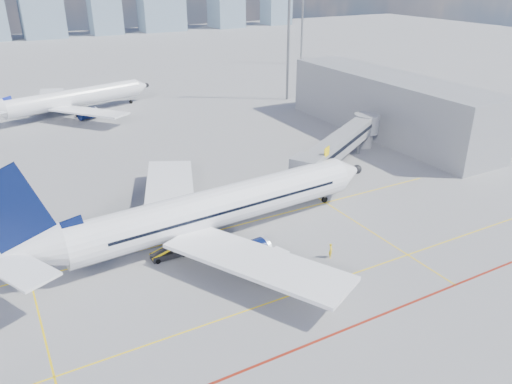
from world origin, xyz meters
The scene contains 13 objects.
ground centered at (0.00, 0.00, 0.00)m, with size 420.00×420.00×0.00m, color #939496.
apron_markings centered at (-0.58, -3.91, 0.01)m, with size 90.00×35.12×0.01m.
jet_bridge centered at (23.51, 16.91, 3.74)m, with size 23.55×15.78×6.30m.
terminal_block centered at (39.95, 26.00, 5.00)m, with size 10.00×42.00×10.00m.
floodlight_mast_ne centered at (38.00, 55.00, 13.59)m, with size 3.20×0.61×25.45m.
floodlight_mast_far centered at (65.00, 90.00, 13.59)m, with size 3.20×0.61×25.45m.
distant_skyline centered at (-1.45, 190.00, 12.15)m, with size 252.04×14.84×29.06m.
main_aircraft centered at (-2.52, 7.05, 3.22)m, with size 43.61×37.97×12.72m.
second_aircraft centered at (-6.26, 64.18, 3.23)m, with size 35.40×30.35×10.68m.
baggage_tug centered at (0.54, -2.50, 0.68)m, with size 2.29×1.73×1.43m.
cargo_dolly centered at (-0.03, -2.46, 1.17)m, with size 4.24×2.94×2.13m.
belt_loader centered at (-7.15, 5.28, 0.55)m, with size 5.18×1.42×2.12m.
ramp_worker centered at (6.84, -2.58, 0.79)m, with size 0.58×0.38×1.59m, color yellow.
Camera 1 is at (-20.46, -36.44, 26.63)m, focal length 35.00 mm.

